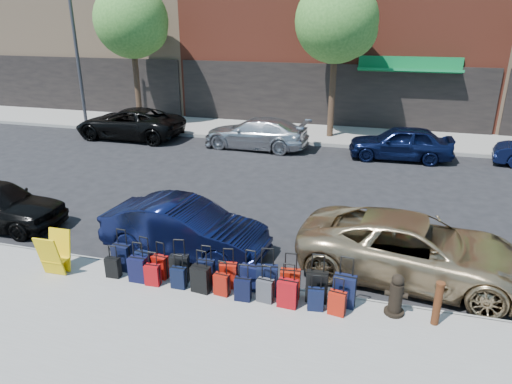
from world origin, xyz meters
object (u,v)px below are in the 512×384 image
(fire_hydrant, at_px, (396,296))
(car_far_1, at_px, (256,133))
(streetlight, at_px, (78,38))
(tree_left, at_px, (134,23))
(car_near_2, at_px, (414,249))
(suitcase_front_5, at_px, (228,275))
(tree_center, at_px, (339,23))
(car_far_0, at_px, (130,123))
(bollard, at_px, (438,303))
(car_far_2, at_px, (401,143))
(display_rack, at_px, (55,254))
(car_near_1, at_px, (185,228))

(fire_hydrant, distance_m, car_far_1, 13.17)
(streetlight, relative_size, car_far_1, 1.65)
(tree_left, distance_m, streetlight, 3.11)
(fire_hydrant, height_order, car_near_2, car_near_2)
(tree_left, relative_size, suitcase_front_5, 7.97)
(car_near_2, bearing_deg, car_far_1, 40.45)
(tree_center, xyz_separation_m, car_far_0, (-9.79, -2.55, -4.66))
(bollard, xyz_separation_m, car_far_2, (-0.52, 11.71, 0.10))
(car_near_2, height_order, car_far_2, car_near_2)
(tree_center, relative_size, display_rack, 7.38)
(streetlight, xyz_separation_m, suitcase_front_5, (12.87, -13.59, -4.23))
(car_near_1, bearing_deg, car_far_1, 10.81)
(streetlight, height_order, display_rack, streetlight)
(tree_center, height_order, car_near_1, tree_center)
(fire_hydrant, height_order, display_rack, display_rack)
(tree_center, xyz_separation_m, car_near_2, (3.31, -12.53, -4.68))
(car_near_1, xyz_separation_m, car_far_0, (-7.57, 10.32, 0.05))
(fire_hydrant, bearing_deg, tree_center, 102.84)
(car_near_1, bearing_deg, fire_hydrant, -100.41)
(bollard, bearing_deg, tree_left, 134.46)
(bollard, relative_size, car_near_2, 0.17)
(tree_left, relative_size, car_far_0, 1.35)
(tree_center, distance_m, suitcase_front_5, 15.14)
(car_far_1, xyz_separation_m, car_far_2, (6.37, -0.08, 0.02))
(tree_left, xyz_separation_m, car_far_0, (0.71, -2.55, -4.66))
(fire_hydrant, height_order, bollard, bollard)
(tree_center, bearing_deg, car_far_1, -140.52)
(tree_left, bearing_deg, car_near_2, -42.20)
(car_far_1, bearing_deg, car_far_0, -87.98)
(fire_hydrant, xyz_separation_m, car_near_1, (-5.14, 1.44, 0.14))
(car_near_2, relative_size, car_far_2, 1.24)
(display_rack, bearing_deg, tree_left, 110.47)
(car_far_2, bearing_deg, tree_center, -133.51)
(car_near_1, bearing_deg, suitcase_front_5, -125.52)
(suitcase_front_5, xyz_separation_m, car_far_0, (-9.21, 11.74, 0.31))
(fire_hydrant, bearing_deg, car_near_1, 165.70)
(display_rack, distance_m, car_far_1, 12.21)
(tree_left, distance_m, car_far_1, 9.07)
(suitcase_front_5, relative_size, car_far_1, 0.19)
(suitcase_front_5, relative_size, car_near_2, 0.17)
(tree_left, distance_m, car_near_2, 19.23)
(car_near_1, relative_size, car_far_0, 0.78)
(fire_hydrant, xyz_separation_m, car_near_2, (0.40, 1.78, 0.17))
(bollard, xyz_separation_m, display_rack, (-8.25, -0.35, 0.02))
(car_far_0, xyz_separation_m, car_far_2, (12.94, -0.19, -0.03))
(car_near_1, height_order, car_far_2, car_far_2)
(tree_left, height_order, car_far_2, tree_left)
(tree_left, xyz_separation_m, car_near_2, (13.81, -12.53, -4.68))
(tree_center, bearing_deg, streetlight, -177.02)
(streetlight, height_order, car_far_0, streetlight)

